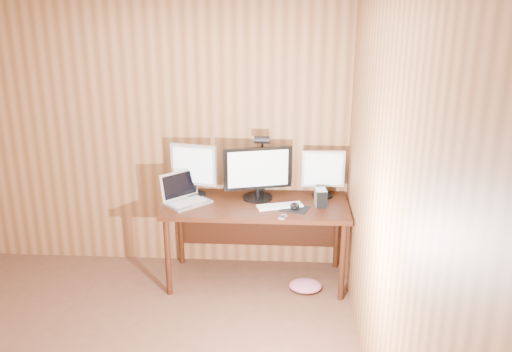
# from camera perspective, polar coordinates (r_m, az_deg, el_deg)

# --- Properties ---
(room_shell) EXTENTS (4.00, 4.00, 4.00)m
(room_shell) POSITION_cam_1_polar(r_m,az_deg,el_deg) (3.25, -18.41, -4.77)
(room_shell) COLOR brown
(room_shell) RESTS_ON ground
(desk) EXTENTS (1.60, 0.70, 0.75)m
(desk) POSITION_cam_1_polar(r_m,az_deg,el_deg) (4.84, 0.09, -3.93)
(desk) COLOR #33150A
(desk) RESTS_ON floor
(monitor_center) EXTENTS (0.60, 0.27, 0.47)m
(monitor_center) POSITION_cam_1_polar(r_m,az_deg,el_deg) (4.75, 0.18, 0.41)
(monitor_center) COLOR black
(monitor_center) RESTS_ON desk
(monitor_left) EXTENTS (0.42, 0.20, 0.48)m
(monitor_left) POSITION_cam_1_polar(r_m,az_deg,el_deg) (4.85, -6.57, 0.79)
(monitor_left) COLOR black
(monitor_left) RESTS_ON desk
(monitor_right) EXTENTS (0.38, 0.18, 0.43)m
(monitor_right) POSITION_cam_1_polar(r_m,az_deg,el_deg) (4.84, 7.07, 0.38)
(monitor_right) COLOR black
(monitor_right) RESTS_ON desk
(laptop) EXTENTS (0.46, 0.46, 0.26)m
(laptop) POSITION_cam_1_polar(r_m,az_deg,el_deg) (4.77, -7.59, -2.01)
(laptop) COLOR silver
(laptop) RESTS_ON desk
(keyboard) EXTENTS (0.41, 0.23, 0.02)m
(keyboard) POSITION_cam_1_polar(r_m,az_deg,el_deg) (4.65, 2.52, -3.16)
(keyboard) COLOR white
(keyboard) RESTS_ON desk
(mousepad) EXTENTS (0.28, 0.25, 0.00)m
(mousepad) POSITION_cam_1_polar(r_m,az_deg,el_deg) (4.62, 4.08, -3.45)
(mousepad) COLOR black
(mousepad) RESTS_ON desk
(mouse) EXTENTS (0.12, 0.14, 0.04)m
(mouse) POSITION_cam_1_polar(r_m,az_deg,el_deg) (4.61, 4.08, -3.20)
(mouse) COLOR black
(mouse) RESTS_ON mousepad
(hard_drive) EXTENTS (0.11, 0.15, 0.15)m
(hard_drive) POSITION_cam_1_polar(r_m,az_deg,el_deg) (4.68, 6.82, -2.28)
(hard_drive) COLOR silver
(hard_drive) RESTS_ON desk
(phone) EXTENTS (0.07, 0.10, 0.01)m
(phone) POSITION_cam_1_polar(r_m,az_deg,el_deg) (4.44, 2.84, -4.34)
(phone) COLOR silver
(phone) RESTS_ON desk
(speaker) EXTENTS (0.05, 0.05, 0.13)m
(speaker) POSITION_cam_1_polar(r_m,az_deg,el_deg) (4.97, 6.82, -1.13)
(speaker) COLOR black
(speaker) RESTS_ON desk
(desk_lamp) EXTENTS (0.14, 0.20, 0.60)m
(desk_lamp) POSITION_cam_1_polar(r_m,az_deg,el_deg) (4.82, 0.66, 2.18)
(desk_lamp) COLOR black
(desk_lamp) RESTS_ON desk
(fabric_pile) EXTENTS (0.29, 0.24, 0.09)m
(fabric_pile) POSITION_cam_1_polar(r_m,az_deg,el_deg) (4.88, 5.22, -11.45)
(fabric_pile) COLOR #BE5B74
(fabric_pile) RESTS_ON floor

